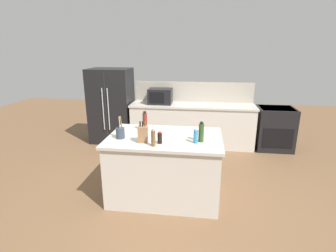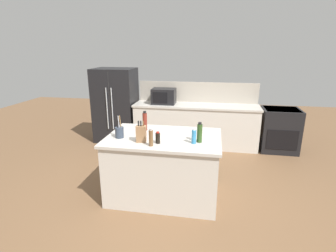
{
  "view_description": "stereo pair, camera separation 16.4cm",
  "coord_description": "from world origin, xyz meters",
  "px_view_note": "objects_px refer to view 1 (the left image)",
  "views": [
    {
      "loc": [
        0.51,
        -3.5,
        2.17
      ],
      "look_at": [
        0.0,
        0.35,
        0.99
      ],
      "focal_mm": 28.0,
      "sensor_mm": 36.0,
      "label": 1
    },
    {
      "loc": [
        0.68,
        -3.47,
        2.17
      ],
      "look_at": [
        0.0,
        0.35,
        0.99
      ],
      "focal_mm": 28.0,
      "sensor_mm": 36.0,
      "label": 2
    }
  ],
  "objects_px": {
    "microwave": "(160,96)",
    "salt_shaker": "(145,135)",
    "dish_soap_bottle": "(196,136)",
    "refrigerator": "(112,106)",
    "range_oven": "(275,128)",
    "knife_block": "(143,134)",
    "vinegar_bottle": "(145,121)",
    "soy_sauce_bottle": "(160,138)",
    "pepper_grinder": "(153,138)",
    "utensil_crock": "(120,133)",
    "olive_oil_bottle": "(201,132)"
  },
  "relations": [
    {
      "from": "microwave",
      "to": "salt_shaker",
      "type": "relative_size",
      "value": 4.52
    },
    {
      "from": "dish_soap_bottle",
      "to": "refrigerator",
      "type": "bearing_deg",
      "value": 129.51
    },
    {
      "from": "range_oven",
      "to": "knife_block",
      "type": "bearing_deg",
      "value": -133.66
    },
    {
      "from": "range_oven",
      "to": "salt_shaker",
      "type": "bearing_deg",
      "value": -135.21
    },
    {
      "from": "knife_block",
      "to": "vinegar_bottle",
      "type": "distance_m",
      "value": 0.51
    },
    {
      "from": "microwave",
      "to": "soy_sauce_bottle",
      "type": "relative_size",
      "value": 3.24
    },
    {
      "from": "microwave",
      "to": "soy_sauce_bottle",
      "type": "height_order",
      "value": "microwave"
    },
    {
      "from": "range_oven",
      "to": "salt_shaker",
      "type": "relative_size",
      "value": 8.06
    },
    {
      "from": "vinegar_bottle",
      "to": "pepper_grinder",
      "type": "height_order",
      "value": "vinegar_bottle"
    },
    {
      "from": "utensil_crock",
      "to": "pepper_grinder",
      "type": "distance_m",
      "value": 0.56
    },
    {
      "from": "microwave",
      "to": "vinegar_bottle",
      "type": "distance_m",
      "value": 1.96
    },
    {
      "from": "vinegar_bottle",
      "to": "olive_oil_bottle",
      "type": "xyz_separation_m",
      "value": [
        0.85,
        -0.38,
        -0.01
      ]
    },
    {
      "from": "olive_oil_bottle",
      "to": "vinegar_bottle",
      "type": "bearing_deg",
      "value": 155.8
    },
    {
      "from": "knife_block",
      "to": "pepper_grinder",
      "type": "distance_m",
      "value": 0.21
    },
    {
      "from": "microwave",
      "to": "vinegar_bottle",
      "type": "height_order",
      "value": "microwave"
    },
    {
      "from": "soy_sauce_bottle",
      "to": "dish_soap_bottle",
      "type": "xyz_separation_m",
      "value": [
        0.47,
        0.07,
        0.02
      ]
    },
    {
      "from": "vinegar_bottle",
      "to": "soy_sauce_bottle",
      "type": "height_order",
      "value": "vinegar_bottle"
    },
    {
      "from": "microwave",
      "to": "salt_shaker",
      "type": "bearing_deg",
      "value": -85.86
    },
    {
      "from": "knife_block",
      "to": "olive_oil_bottle",
      "type": "bearing_deg",
      "value": 1.78
    },
    {
      "from": "vinegar_bottle",
      "to": "utensil_crock",
      "type": "bearing_deg",
      "value": -123.6
    },
    {
      "from": "soy_sauce_bottle",
      "to": "olive_oil_bottle",
      "type": "bearing_deg",
      "value": 14.6
    },
    {
      "from": "refrigerator",
      "to": "dish_soap_bottle",
      "type": "xyz_separation_m",
      "value": [
        2.03,
        -2.46,
        0.19
      ]
    },
    {
      "from": "olive_oil_bottle",
      "to": "dish_soap_bottle",
      "type": "xyz_separation_m",
      "value": [
        -0.07,
        -0.07,
        -0.03
      ]
    },
    {
      "from": "utensil_crock",
      "to": "olive_oil_bottle",
      "type": "distance_m",
      "value": 1.12
    },
    {
      "from": "dish_soap_bottle",
      "to": "utensil_crock",
      "type": "bearing_deg",
      "value": 177.17
    },
    {
      "from": "salt_shaker",
      "to": "olive_oil_bottle",
      "type": "xyz_separation_m",
      "value": [
        0.77,
        -0.01,
        0.08
      ]
    },
    {
      "from": "knife_block",
      "to": "soy_sauce_bottle",
      "type": "xyz_separation_m",
      "value": [
        0.23,
        -0.02,
        -0.04
      ]
    },
    {
      "from": "salt_shaker",
      "to": "dish_soap_bottle",
      "type": "xyz_separation_m",
      "value": [
        0.7,
        -0.07,
        0.04
      ]
    },
    {
      "from": "dish_soap_bottle",
      "to": "olive_oil_bottle",
      "type": "bearing_deg",
      "value": 43.45
    },
    {
      "from": "dish_soap_bottle",
      "to": "vinegar_bottle",
      "type": "bearing_deg",
      "value": 150.19
    },
    {
      "from": "soy_sauce_bottle",
      "to": "dish_soap_bottle",
      "type": "bearing_deg",
      "value": 9.04
    },
    {
      "from": "refrigerator",
      "to": "range_oven",
      "type": "distance_m",
      "value": 3.7
    },
    {
      "from": "refrigerator",
      "to": "olive_oil_bottle",
      "type": "relative_size",
      "value": 6.17
    },
    {
      "from": "utensil_crock",
      "to": "pepper_grinder",
      "type": "height_order",
      "value": "utensil_crock"
    },
    {
      "from": "refrigerator",
      "to": "dish_soap_bottle",
      "type": "height_order",
      "value": "refrigerator"
    },
    {
      "from": "knife_block",
      "to": "salt_shaker",
      "type": "bearing_deg",
      "value": 81.75
    },
    {
      "from": "utensil_crock",
      "to": "salt_shaker",
      "type": "distance_m",
      "value": 0.35
    },
    {
      "from": "microwave",
      "to": "utensil_crock",
      "type": "distance_m",
      "value": 2.36
    },
    {
      "from": "microwave",
      "to": "olive_oil_bottle",
      "type": "distance_m",
      "value": 2.52
    },
    {
      "from": "soy_sauce_bottle",
      "to": "dish_soap_bottle",
      "type": "height_order",
      "value": "dish_soap_bottle"
    },
    {
      "from": "knife_block",
      "to": "dish_soap_bottle",
      "type": "relative_size",
      "value": 1.41
    },
    {
      "from": "refrigerator",
      "to": "utensil_crock",
      "type": "xyz_separation_m",
      "value": [
        0.98,
        -2.41,
        0.17
      ]
    },
    {
      "from": "refrigerator",
      "to": "salt_shaker",
      "type": "xyz_separation_m",
      "value": [
        1.33,
        -2.38,
        0.14
      ]
    },
    {
      "from": "range_oven",
      "to": "dish_soap_bottle",
      "type": "distance_m",
      "value": 2.97
    },
    {
      "from": "salt_shaker",
      "to": "knife_block",
      "type": "bearing_deg",
      "value": -90.94
    },
    {
      "from": "dish_soap_bottle",
      "to": "knife_block",
      "type": "bearing_deg",
      "value": -175.31
    },
    {
      "from": "vinegar_bottle",
      "to": "salt_shaker",
      "type": "relative_size",
      "value": 2.63
    },
    {
      "from": "utensil_crock",
      "to": "vinegar_bottle",
      "type": "relative_size",
      "value": 1.07
    },
    {
      "from": "salt_shaker",
      "to": "pepper_grinder",
      "type": "bearing_deg",
      "value": -57.92
    },
    {
      "from": "olive_oil_bottle",
      "to": "dish_soap_bottle",
      "type": "height_order",
      "value": "olive_oil_bottle"
    }
  ]
}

